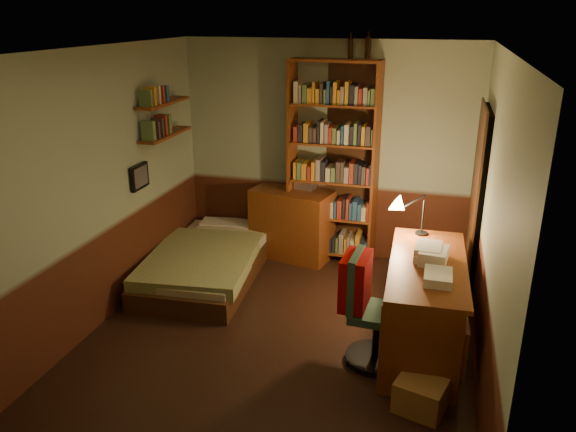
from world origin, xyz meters
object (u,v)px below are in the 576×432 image
(desk, at_px, (424,306))
(mini_stereo, at_px, (305,183))
(cardboard_box_b, at_px, (420,396))
(desk_lamp, at_px, (424,201))
(bookshelf, at_px, (333,164))
(bed, at_px, (208,252))
(dresser, at_px, (292,224))
(office_chair, at_px, (377,313))

(desk, bearing_deg, mini_stereo, 128.93)
(cardboard_box_b, bearing_deg, desk_lamp, 94.71)
(cardboard_box_b, bearing_deg, bookshelf, 115.02)
(bed, distance_m, mini_stereo, 1.44)
(desk_lamp, bearing_deg, bed, -172.94)
(bed, distance_m, desk, 2.59)
(desk_lamp, xyz_separation_m, cardboard_box_b, (0.13, -1.55, -1.06))
(dresser, xyz_separation_m, cardboard_box_b, (1.70, -2.54, -0.30))
(cardboard_box_b, bearing_deg, bed, 144.94)
(dresser, distance_m, office_chair, 2.36)
(dresser, height_order, office_chair, office_chair)
(dresser, relative_size, desk, 0.61)
(dresser, relative_size, bookshelf, 0.40)
(desk, bearing_deg, office_chair, -140.37)
(mini_stereo, height_order, desk, mini_stereo)
(bookshelf, bearing_deg, office_chair, -63.25)
(dresser, height_order, bookshelf, bookshelf)
(desk, distance_m, cardboard_box_b, 0.94)
(desk, distance_m, desk_lamp, 1.01)
(bookshelf, bearing_deg, cardboard_box_b, -59.64)
(desk, relative_size, office_chair, 1.64)
(dresser, height_order, desk_lamp, desk_lamp)
(bed, bearing_deg, bookshelf, 31.54)
(desk_lamp, bearing_deg, office_chair, -94.27)
(dresser, height_order, mini_stereo, mini_stereo)
(desk_lamp, bearing_deg, bookshelf, 147.35)
(bookshelf, distance_m, office_chair, 2.33)
(mini_stereo, height_order, desk_lamp, desk_lamp)
(mini_stereo, distance_m, bookshelf, 0.44)
(office_chair, bearing_deg, dresser, 126.00)
(desk_lamp, bearing_deg, cardboard_box_b, -73.56)
(bookshelf, xyz_separation_m, desk_lamp, (1.10, -1.07, -0.01))
(bookshelf, bearing_deg, desk_lamp, -39.05)
(mini_stereo, bearing_deg, bed, -126.56)
(office_chair, height_order, cardboard_box_b, office_chair)
(desk, bearing_deg, bookshelf, 122.59)
(bookshelf, height_order, desk_lamp, bookshelf)
(bookshelf, height_order, cardboard_box_b, bookshelf)
(bookshelf, relative_size, desk, 1.52)
(bed, xyz_separation_m, desk, (2.45, -0.85, 0.12))
(dresser, bearing_deg, desk, -32.09)
(office_chair, distance_m, cardboard_box_b, 0.78)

